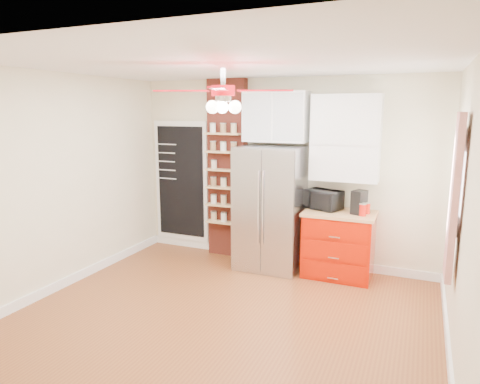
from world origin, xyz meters
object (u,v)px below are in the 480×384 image
at_px(ceiling_fan, 223,91).
at_px(coffee_maker, 359,202).
at_px(fridge, 270,208).
at_px(red_cabinet, 339,244).
at_px(toaster_oven, 323,200).
at_px(pantry_jar_oats, 214,165).
at_px(canister_left, 363,210).

height_order(ceiling_fan, coffee_maker, ceiling_fan).
xyz_separation_m(fridge, red_cabinet, (0.97, 0.05, -0.42)).
xyz_separation_m(toaster_oven, pantry_jar_oats, (-1.67, -0.01, 0.40)).
height_order(red_cabinet, ceiling_fan, ceiling_fan).
bearing_deg(canister_left, red_cabinet, 161.99).
bearing_deg(pantry_jar_oats, red_cabinet, -2.50).
bearing_deg(coffee_maker, canister_left, -37.71).
relative_size(fridge, toaster_oven, 3.69).
height_order(red_cabinet, pantry_jar_oats, pantry_jar_oats).
bearing_deg(coffee_maker, red_cabinet, -160.27).
bearing_deg(ceiling_fan, red_cabinet, 61.29).
xyz_separation_m(fridge, toaster_oven, (0.72, 0.14, 0.16)).
xyz_separation_m(red_cabinet, coffee_maker, (0.24, -0.00, 0.60)).
height_order(fridge, toaster_oven, fridge).
relative_size(fridge, pantry_jar_oats, 14.29).
bearing_deg(fridge, ceiling_fan, -88.24).
bearing_deg(red_cabinet, ceiling_fan, -118.71).
relative_size(red_cabinet, ceiling_fan, 0.67).
height_order(toaster_oven, pantry_jar_oats, pantry_jar_oats).
relative_size(toaster_oven, canister_left, 3.09).
xyz_separation_m(red_cabinet, pantry_jar_oats, (-1.92, 0.08, 0.98)).
relative_size(red_cabinet, coffee_maker, 3.02).
xyz_separation_m(canister_left, pantry_jar_oats, (-2.22, 0.18, 0.46)).
bearing_deg(pantry_jar_oats, toaster_oven, 0.32).
xyz_separation_m(coffee_maker, pantry_jar_oats, (-2.16, 0.09, 0.38)).
bearing_deg(ceiling_fan, pantry_jar_oats, 119.59).
bearing_deg(toaster_oven, fridge, -147.76).
bearing_deg(coffee_maker, ceiling_fan, -104.45).
distance_m(toaster_oven, coffee_maker, 0.50).
height_order(fridge, pantry_jar_oats, fridge).
bearing_deg(fridge, pantry_jar_oats, 172.00).
bearing_deg(fridge, toaster_oven, 11.27).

